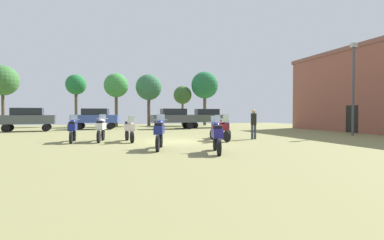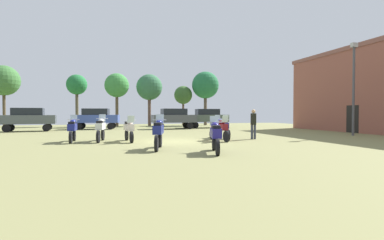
% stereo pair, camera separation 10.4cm
% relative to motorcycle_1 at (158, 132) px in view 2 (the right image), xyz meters
% --- Properties ---
extents(ground_plane, '(44.00, 52.00, 0.02)m').
position_rel_motorcycle_1_xyz_m(ground_plane, '(1.42, 3.12, -0.75)').
color(ground_plane, olive).
extents(motorcycle_1, '(0.79, 2.20, 1.51)m').
position_rel_motorcycle_1_xyz_m(motorcycle_1, '(0.00, 0.00, 0.00)').
color(motorcycle_1, black).
rests_on(motorcycle_1, ground).
extents(motorcycle_2, '(0.78, 2.09, 1.44)m').
position_rel_motorcycle_1_xyz_m(motorcycle_2, '(1.99, -1.69, -0.03)').
color(motorcycle_2, black).
rests_on(motorcycle_2, ground).
extents(motorcycle_3, '(0.66, 2.20, 1.44)m').
position_rel_motorcycle_1_xyz_m(motorcycle_3, '(3.92, 2.85, -0.03)').
color(motorcycle_3, black).
rests_on(motorcycle_3, ground).
extents(motorcycle_4, '(0.62, 2.13, 1.44)m').
position_rel_motorcycle_1_xyz_m(motorcycle_4, '(-1.04, 3.67, -0.03)').
color(motorcycle_4, black).
rests_on(motorcycle_4, ground).
extents(motorcycle_6, '(0.62, 2.11, 1.45)m').
position_rel_motorcycle_1_xyz_m(motorcycle_6, '(4.66, 4.39, -0.03)').
color(motorcycle_6, black).
rests_on(motorcycle_6, ground).
extents(motorcycle_7, '(0.63, 2.19, 1.50)m').
position_rel_motorcycle_1_xyz_m(motorcycle_7, '(-2.52, 4.20, -0.01)').
color(motorcycle_7, black).
rests_on(motorcycle_7, ground).
extents(motorcycle_8, '(0.62, 2.15, 1.46)m').
position_rel_motorcycle_1_xyz_m(motorcycle_8, '(-3.97, 4.25, -0.02)').
color(motorcycle_8, black).
rests_on(motorcycle_8, ground).
extents(car_1, '(4.46, 2.22, 2.00)m').
position_rel_motorcycle_1_xyz_m(car_1, '(-8.82, 15.12, 0.43)').
color(car_1, black).
rests_on(car_1, ground).
extents(car_2, '(4.36, 1.94, 2.00)m').
position_rel_motorcycle_1_xyz_m(car_2, '(3.98, 15.48, 0.43)').
color(car_2, black).
rests_on(car_2, ground).
extents(car_3, '(4.50, 2.35, 2.00)m').
position_rel_motorcycle_1_xyz_m(car_3, '(-3.40, 17.01, 0.43)').
color(car_3, black).
rests_on(car_3, ground).
extents(car_4, '(4.40, 2.05, 2.00)m').
position_rel_motorcycle_1_xyz_m(car_4, '(7.90, 16.72, 0.43)').
color(car_4, black).
rests_on(car_4, ground).
extents(person_1, '(0.45, 0.45, 1.78)m').
position_rel_motorcycle_1_xyz_m(person_1, '(6.23, 3.22, 0.30)').
color(person_1, '#303646').
rests_on(person_1, ground).
extents(tree_1, '(3.37, 3.37, 6.90)m').
position_rel_motorcycle_1_xyz_m(tree_1, '(-13.56, 24.37, 4.44)').
color(tree_1, '#4C3F2C').
rests_on(tree_1, ground).
extents(tree_3, '(2.33, 2.33, 5.06)m').
position_rel_motorcycle_1_xyz_m(tree_3, '(6.96, 23.59, 3.11)').
color(tree_3, brown).
rests_on(tree_3, ground).
extents(tree_4, '(3.46, 3.46, 6.90)m').
position_rel_motorcycle_1_xyz_m(tree_4, '(9.70, 22.78, 4.38)').
color(tree_4, brown).
rests_on(tree_4, ground).
extents(tree_5, '(2.39, 2.39, 6.15)m').
position_rel_motorcycle_1_xyz_m(tree_5, '(-5.91, 24.23, 4.11)').
color(tree_5, brown).
rests_on(tree_5, ground).
extents(tree_6, '(3.17, 3.17, 6.32)m').
position_rel_motorcycle_1_xyz_m(tree_6, '(2.53, 22.97, 3.95)').
color(tree_6, brown).
rests_on(tree_6, ground).
extents(tree_7, '(2.82, 2.82, 6.24)m').
position_rel_motorcycle_1_xyz_m(tree_7, '(-1.34, 22.59, 4.03)').
color(tree_7, brown).
rests_on(tree_7, ground).
extents(lamp_post, '(0.44, 0.24, 6.39)m').
position_rel_motorcycle_1_xyz_m(lamp_post, '(14.17, 3.79, 2.85)').
color(lamp_post, '#47474C').
rests_on(lamp_post, ground).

